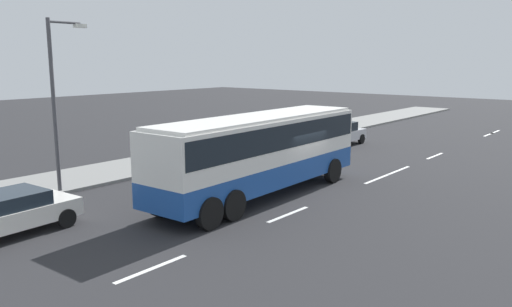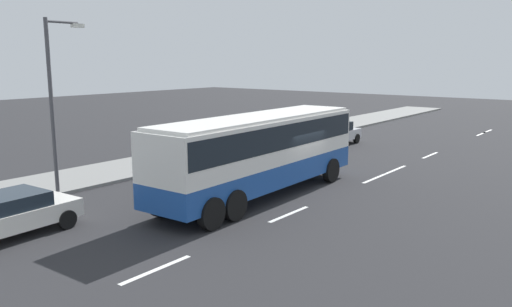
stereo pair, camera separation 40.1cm
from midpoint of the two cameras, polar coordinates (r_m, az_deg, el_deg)
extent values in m
plane|color=#28282B|center=(22.01, 3.71, -3.98)|extent=(120.00, 120.00, 0.00)
cube|color=gray|center=(27.79, -11.47, -0.97)|extent=(80.00, 4.00, 0.15)
cube|color=white|center=(14.08, -11.96, -12.65)|extent=(2.40, 0.16, 0.01)
cube|color=white|center=(18.44, 3.11, -6.83)|extent=(2.40, 0.16, 0.01)
cube|color=white|center=(24.45, 12.76, -2.74)|extent=(2.40, 0.16, 0.01)
cube|color=white|center=(26.65, 15.03, -1.76)|extent=(2.40, 0.16, 0.01)
cube|color=white|center=(31.25, 18.65, -0.19)|extent=(2.40, 0.16, 0.01)
cube|color=white|center=(41.79, 23.77, 2.04)|extent=(2.40, 0.16, 0.01)
cube|color=white|center=(43.50, 24.35, 2.29)|extent=(2.40, 0.16, 0.01)
cube|color=#1E4C9E|center=(20.55, -0.11, -2.12)|extent=(11.08, 2.74, 0.91)
cube|color=white|center=(20.30, -0.12, 1.51)|extent=(11.08, 2.74, 1.73)
cube|color=black|center=(20.26, -0.12, 2.18)|extent=(10.86, 2.77, 0.95)
cube|color=black|center=(24.85, 7.40, 3.27)|extent=(0.18, 2.24, 1.38)
cube|color=white|center=(20.18, -0.12, 4.10)|extent=(10.64, 2.59, 0.12)
cylinder|color=black|center=(24.43, 3.14, -1.20)|extent=(1.11, 0.33, 1.10)
cylinder|color=black|center=(23.26, 7.95, -1.87)|extent=(1.11, 0.33, 1.10)
cylinder|color=black|center=(19.10, -8.53, -4.61)|extent=(1.11, 0.33, 1.10)
cylinder|color=black|center=(17.59, -3.10, -5.83)|extent=(1.11, 0.33, 1.10)
cylinder|color=black|center=(18.31, -11.19, -5.36)|extent=(1.11, 0.33, 1.10)
cylinder|color=black|center=(16.72, -5.73, -6.74)|extent=(1.11, 0.33, 1.10)
cube|color=silver|center=(33.60, 8.53, 2.05)|extent=(4.18, 1.85, 0.63)
cube|color=black|center=(33.36, 8.40, 3.02)|extent=(2.31, 1.69, 0.56)
cylinder|color=black|center=(35.30, 8.41, 1.94)|extent=(0.64, 0.21, 0.64)
cylinder|color=black|center=(34.51, 10.91, 1.67)|extent=(0.64, 0.21, 0.64)
cylinder|color=black|center=(32.85, 6.00, 1.36)|extent=(0.64, 0.21, 0.64)
cylinder|color=black|center=(32.00, 8.63, 1.06)|extent=(0.64, 0.21, 0.64)
cube|color=white|center=(17.94, -26.49, -6.40)|extent=(4.21, 2.06, 0.59)
cube|color=#1E2833|center=(17.75, -26.93, -4.85)|extent=(2.35, 1.82, 0.46)
cylinder|color=black|center=(19.42, -24.04, -5.88)|extent=(0.65, 0.24, 0.64)
cylinder|color=black|center=(17.98, -21.10, -6.94)|extent=(0.65, 0.24, 0.64)
cylinder|color=#38334C|center=(28.22, -8.63, 0.28)|extent=(0.14, 0.14, 0.80)
cylinder|color=#38334C|center=(28.37, -8.77, 0.33)|extent=(0.14, 0.14, 0.80)
cylinder|color=beige|center=(28.18, -8.74, 1.71)|extent=(0.32, 0.32, 0.60)
sphere|color=#9E7051|center=(28.12, -8.77, 2.54)|extent=(0.22, 0.22, 0.22)
cylinder|color=brown|center=(28.39, -7.19, 0.39)|extent=(0.14, 0.14, 0.81)
cylinder|color=brown|center=(28.34, -7.49, 0.36)|extent=(0.14, 0.14, 0.81)
cylinder|color=#338C4C|center=(28.25, -7.37, 1.79)|extent=(0.32, 0.32, 0.61)
sphere|color=tan|center=(28.19, -7.39, 2.62)|extent=(0.22, 0.22, 0.22)
cylinder|color=#47474C|center=(22.01, -22.48, 4.87)|extent=(0.16, 0.16, 6.97)
cylinder|color=#47474C|center=(22.34, -21.50, 13.59)|extent=(1.40, 0.10, 0.10)
cube|color=silver|center=(22.70, -19.93, 13.37)|extent=(0.50, 0.24, 0.16)
camera|label=1|loc=(0.20, 89.41, 0.11)|focal=35.56mm
camera|label=2|loc=(0.20, -90.59, -0.11)|focal=35.56mm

